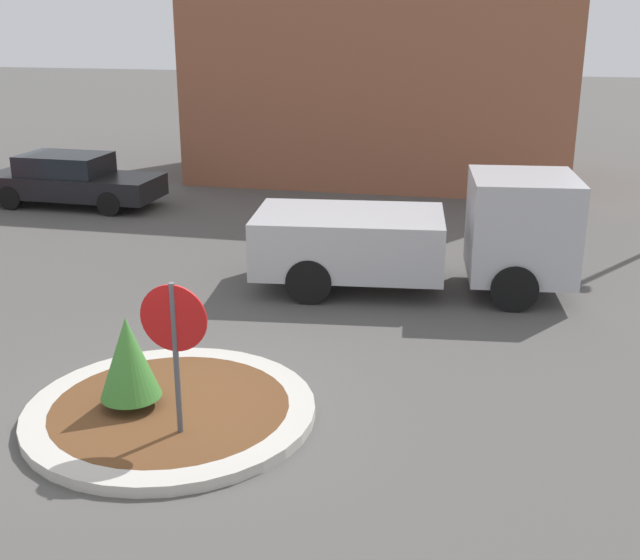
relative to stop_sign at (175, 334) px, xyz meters
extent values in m
plane|color=#514F4C|center=(-0.39, 0.61, -1.44)|extent=(120.00, 120.00, 0.00)
cylinder|color=#BCB7AD|center=(-0.39, 0.61, -1.37)|extent=(3.80, 3.80, 0.14)
cylinder|color=brown|center=(-0.39, 0.61, -1.37)|extent=(3.12, 3.12, 0.14)
cylinder|color=#4C4C51|center=(0.00, 0.00, -0.40)|extent=(0.07, 0.07, 2.07)
cylinder|color=#B71414|center=(0.00, 0.00, 0.20)|extent=(0.83, 0.03, 0.83)
cylinder|color=brown|center=(-0.87, 0.49, -1.22)|extent=(0.08, 0.08, 0.15)
cone|color=#3D7F33|center=(-0.87, 0.49, -0.60)|extent=(0.79, 0.79, 1.09)
cube|color=#B2B2B7|center=(4.09, 6.57, -0.14)|extent=(2.09, 2.25, 1.85)
cube|color=#B2B2B7|center=(0.94, 6.22, -0.53)|extent=(3.74, 2.54, 1.08)
cube|color=black|center=(4.74, 6.64, 0.18)|extent=(0.24, 1.83, 0.65)
cylinder|color=black|center=(3.80, 7.54, -1.02)|extent=(0.86, 0.33, 0.83)
cylinder|color=black|center=(4.02, 5.56, -1.02)|extent=(0.86, 0.33, 0.83)
cylinder|color=black|center=(0.19, 7.14, -1.02)|extent=(0.86, 0.33, 0.83)
cylinder|color=black|center=(0.41, 5.16, -1.02)|extent=(0.86, 0.33, 0.83)
cube|color=#93563D|center=(-0.05, 17.32, 2.47)|extent=(11.29, 6.00, 7.82)
cube|color=black|center=(-7.54, 11.22, -0.88)|extent=(4.72, 1.89, 0.58)
cube|color=black|center=(-7.77, 11.23, -0.31)|extent=(2.28, 1.62, 0.54)
cylinder|color=black|center=(-6.07, 12.00, -1.12)|extent=(0.64, 0.21, 0.64)
cylinder|color=black|center=(-6.11, 10.37, -1.12)|extent=(0.64, 0.21, 0.64)
cylinder|color=black|center=(-8.97, 12.08, -1.12)|extent=(0.64, 0.21, 0.64)
cylinder|color=black|center=(-9.01, 10.44, -1.12)|extent=(0.64, 0.21, 0.64)
camera|label=1|loc=(3.57, -8.15, 3.62)|focal=45.00mm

